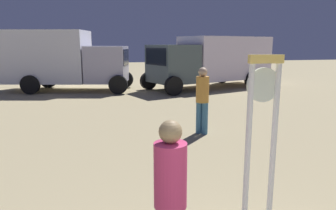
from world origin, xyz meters
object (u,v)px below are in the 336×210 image
Objects in this scene: person_distant at (202,97)px; person_near_clock at (170,194)px; box_truck_near at (62,59)px; standing_clock at (262,128)px; box_truck_far at (213,59)px.

person_near_clock is at bearing -112.80° from person_distant.
person_distant is at bearing 67.20° from person_near_clock.
person_distant is 0.27× the size of box_truck_near.
box_truck_near is at bearing 104.54° from standing_clock.
box_truck_near reaches higher than person_distant.
standing_clock is at bearing -75.46° from box_truck_near.
person_distant is (0.80, 4.37, -0.38)m from standing_clock.
box_truck_far is (4.44, 12.87, 0.16)m from standing_clock.
standing_clock is 4.46m from person_distant.
box_truck_near reaches higher than box_truck_far.
standing_clock reaches higher than person_near_clock.
standing_clock is 13.62m from box_truck_far.
person_distant reaches higher than person_near_clock.
box_truck_far reaches higher than standing_clock.
box_truck_far is (7.93, -0.57, -0.09)m from box_truck_near.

